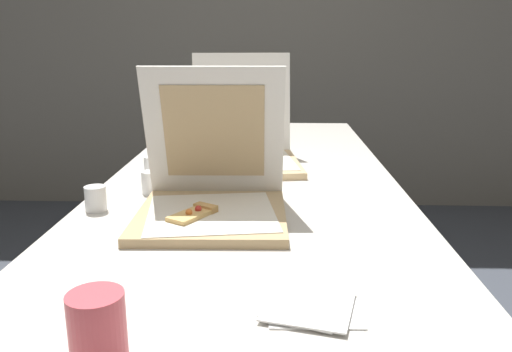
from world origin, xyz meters
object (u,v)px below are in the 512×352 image
cup_white_near_left (96,199)px  napkin_pile (310,306)px  pizza_box_front (212,196)px  table (252,195)px  cup_white_near_center (151,182)px  cup_printed_front (97,326)px  cup_white_mid (153,166)px  pizza_box_middle (245,149)px

cup_white_near_left → napkin_pile: (0.51, -0.47, -0.03)m
pizza_box_front → napkin_pile: pizza_box_front is taller
table → cup_white_near_left: (-0.38, -0.30, 0.08)m
cup_white_near_center → cup_printed_front: (0.11, -0.77, 0.02)m
cup_white_mid → napkin_pile: 0.93m
cup_white_near_center → pizza_box_front: bearing=-44.7°
table → pizza_box_front: size_ratio=6.17×
table → cup_printed_front: (-0.17, -0.92, 0.09)m
pizza_box_front → cup_white_near_center: size_ratio=5.75×
pizza_box_middle → cup_white_near_left: pizza_box_middle is taller
cup_white_near_center → pizza_box_middle: bearing=55.2°
table → pizza_box_middle: bearing=98.8°
cup_printed_front → napkin_pile: cup_printed_front is taller
pizza_box_front → napkin_pile: size_ratio=2.14×
cup_white_near_left → pizza_box_front: bearing=-6.9°
pizza_box_front → cup_printed_front: pizza_box_front is taller
cup_white_near_left → napkin_pile: bearing=-42.8°
cup_white_near_left → cup_white_near_center: (0.11, 0.16, 0.00)m
pizza_box_front → cup_printed_front: size_ratio=3.88×
table → pizza_box_middle: pizza_box_middle is taller
cup_white_near_center → napkin_pile: size_ratio=0.37×
pizza_box_middle → cup_printed_front: size_ratio=4.67×
napkin_pile → pizza_box_front: bearing=115.8°
pizza_box_front → pizza_box_middle: 0.55m
cup_white_near_center → cup_printed_front: bearing=-82.0°
cup_white_near_center → cup_printed_front: size_ratio=0.68×
pizza_box_middle → pizza_box_front: bearing=-102.5°
cup_white_near_left → napkin_pile: 0.70m
pizza_box_front → cup_white_mid: size_ratio=5.75×
pizza_box_front → cup_white_near_center: pizza_box_front is taller
cup_white_mid → napkin_pile: (0.45, -0.82, -0.03)m
pizza_box_middle → napkin_pile: bearing=-87.9°
pizza_box_middle → cup_white_near_left: (-0.35, -0.51, -0.02)m
cup_white_near_center → table: bearing=27.6°
table → pizza_box_front: (-0.08, -0.34, 0.10)m
cup_white_near_center → cup_printed_front: 0.78m
pizza_box_front → cup_printed_front: 0.59m
cup_white_near_left → cup_white_mid: (0.07, 0.34, 0.00)m
table → napkin_pile: napkin_pile is taller
cup_white_near_center → napkin_pile: cup_white_near_center is taller
pizza_box_middle → cup_white_near_center: pizza_box_middle is taller
cup_white_near_left → table: bearing=38.3°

